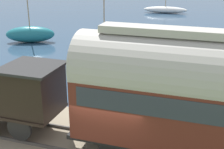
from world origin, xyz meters
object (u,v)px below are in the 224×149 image
at_px(sailboat_teal, 30,34).
at_px(sailboat_blue, 104,38).
at_px(steam_locomotive, 7,92).
at_px(passenger_coach, 223,97).
at_px(sailboat_white, 165,10).
at_px(rowboat_far_out, 126,73).

height_order(sailboat_teal, sailboat_blue, sailboat_blue).
relative_size(steam_locomotive, passenger_coach, 0.59).
bearing_deg(sailboat_teal, sailboat_white, -44.33).
relative_size(sailboat_teal, sailboat_white, 1.09).
xyz_separation_m(steam_locomotive, rowboat_far_out, (8.93, -2.39, -1.92)).
bearing_deg(rowboat_far_out, passenger_coach, 172.86).
bearing_deg(passenger_coach, steam_locomotive, 90.00).
distance_m(steam_locomotive, sailboat_white, 36.27).
height_order(steam_locomotive, rowboat_far_out, steam_locomotive).
bearing_deg(sailboat_white, sailboat_teal, 152.43).
distance_m(passenger_coach, sailboat_teal, 22.24).
bearing_deg(passenger_coach, rowboat_far_out, 32.54).
height_order(steam_locomotive, sailboat_teal, sailboat_teal).
height_order(steam_locomotive, sailboat_blue, sailboat_blue).
xyz_separation_m(passenger_coach, sailboat_teal, (14.75, 16.50, -2.25)).
bearing_deg(sailboat_blue, sailboat_white, -22.78).
distance_m(sailboat_teal, sailboat_blue, 7.01).
xyz_separation_m(sailboat_white, rowboat_far_out, (-27.29, -1.89, -0.34)).
relative_size(passenger_coach, sailboat_teal, 1.32).
bearing_deg(passenger_coach, sailboat_teal, 48.20).
distance_m(sailboat_teal, rowboat_far_out, 12.28).
relative_size(sailboat_white, sailboat_blue, 0.83).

